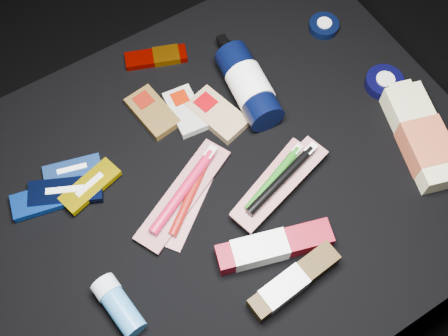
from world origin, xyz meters
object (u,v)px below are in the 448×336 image
deodorant_stick (118,305)px  bodywash_bottle (422,138)px  lotion_bottle (249,86)px  toothpaste_carton_red (269,248)px

deodorant_stick → bodywash_bottle: bearing=-8.5°
lotion_bottle → bodywash_bottle: lotion_bottle is taller
toothpaste_carton_red → bodywash_bottle: bearing=21.1°
lotion_bottle → deodorant_stick: (-0.41, -0.24, -0.01)m
bodywash_bottle → toothpaste_carton_red: bearing=-158.6°
bodywash_bottle → deodorant_stick: bodywash_bottle is taller
bodywash_bottle → deodorant_stick: 0.63m
bodywash_bottle → deodorant_stick: bearing=-164.7°
bodywash_bottle → toothpaste_carton_red: bodywash_bottle is taller
deodorant_stick → toothpaste_carton_red: size_ratio=0.52×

